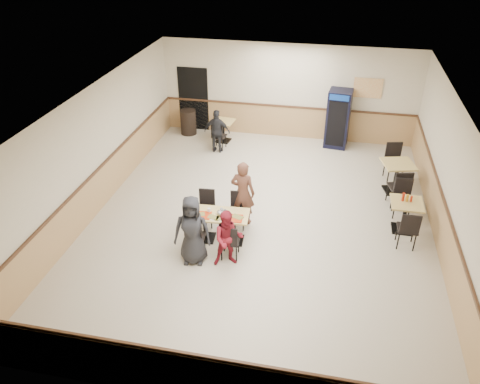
% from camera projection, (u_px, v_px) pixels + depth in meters
% --- Properties ---
extents(ground, '(10.00, 10.00, 0.00)m').
position_uv_depth(ground, '(261.00, 220.00, 11.23)').
color(ground, beige).
rests_on(ground, ground).
extents(room_shell, '(10.00, 10.00, 10.00)m').
position_uv_depth(room_shell, '(341.00, 158.00, 12.76)').
color(room_shell, silver).
rests_on(room_shell, ground).
extents(main_table, '(1.34, 0.74, 0.70)m').
position_uv_depth(main_table, '(219.00, 223.00, 10.32)').
color(main_table, black).
rests_on(main_table, ground).
extents(main_chairs, '(1.25, 1.60, 0.88)m').
position_uv_depth(main_chairs, '(217.00, 223.00, 10.34)').
color(main_chairs, black).
rests_on(main_chairs, ground).
extents(diner_woman_left, '(0.82, 0.59, 1.55)m').
position_uv_depth(diner_woman_left, '(192.00, 230.00, 9.54)').
color(diner_woman_left, black).
rests_on(diner_woman_left, ground).
extents(diner_woman_right, '(0.74, 0.65, 1.28)m').
position_uv_depth(diner_woman_right, '(228.00, 239.00, 9.53)').
color(diner_woman_right, maroon).
rests_on(diner_woman_right, ground).
extents(diner_man_opposite, '(0.62, 0.44, 1.59)m').
position_uv_depth(diner_man_opposite, '(243.00, 193.00, 10.77)').
color(diner_man_opposite, brown).
rests_on(diner_man_opposite, ground).
extents(lone_diner, '(0.79, 0.34, 1.34)m').
position_uv_depth(lone_diner, '(217.00, 131.00, 14.07)').
color(lone_diner, black).
rests_on(lone_diner, ground).
extents(tabletop_clutter, '(1.14, 0.40, 0.12)m').
position_uv_depth(tabletop_clutter, '(217.00, 215.00, 10.12)').
color(tabletop_clutter, '#BC2E0C').
rests_on(tabletop_clutter, main_table).
extents(side_table_near, '(0.70, 0.70, 0.75)m').
position_uv_depth(side_table_near, '(405.00, 212.00, 10.63)').
color(side_table_near, black).
rests_on(side_table_near, ground).
extents(side_table_near_chair_south, '(0.44, 0.44, 0.96)m').
position_uv_depth(side_table_near_chair_south, '(408.00, 228.00, 10.13)').
color(side_table_near_chair_south, black).
rests_on(side_table_near_chair_south, ground).
extents(side_table_near_chair_north, '(0.44, 0.44, 0.96)m').
position_uv_depth(side_table_near_chair_north, '(403.00, 199.00, 11.15)').
color(side_table_near_chair_north, black).
rests_on(side_table_near_chair_north, ground).
extents(side_table_far, '(0.93, 0.93, 0.82)m').
position_uv_depth(side_table_far, '(397.00, 173.00, 12.11)').
color(side_table_far, black).
rests_on(side_table_far, ground).
extents(side_table_far_chair_south, '(0.59, 0.59, 1.04)m').
position_uv_depth(side_table_far_chair_south, '(399.00, 186.00, 11.57)').
color(side_table_far_chair_south, black).
rests_on(side_table_far_chair_south, ground).
extents(side_table_far_chair_north, '(0.59, 0.59, 1.04)m').
position_uv_depth(side_table_far_chair_north, '(395.00, 162.00, 12.68)').
color(side_table_far_chair_north, black).
rests_on(side_table_far_chair_north, ground).
extents(condiment_caddy, '(0.23, 0.06, 0.20)m').
position_uv_depth(condiment_caddy, '(406.00, 198.00, 10.50)').
color(condiment_caddy, '#A4200B').
rests_on(condiment_caddy, side_table_near).
extents(back_table, '(0.72, 0.72, 0.69)m').
position_uv_depth(back_table, '(223.00, 128.00, 14.84)').
color(back_table, black).
rests_on(back_table, ground).
extents(back_table_chair_lone, '(0.45, 0.45, 0.88)m').
position_uv_depth(back_table_chair_lone, '(219.00, 135.00, 14.39)').
color(back_table_chair_lone, black).
rests_on(back_table_chair_lone, ground).
extents(pepsi_cooler, '(0.75, 0.76, 1.80)m').
position_uv_depth(pepsi_cooler, '(338.00, 119.00, 14.33)').
color(pepsi_cooler, black).
rests_on(pepsi_cooler, ground).
extents(trash_bin, '(0.52, 0.52, 0.82)m').
position_uv_depth(trash_bin, '(188.00, 122.00, 15.38)').
color(trash_bin, black).
rests_on(trash_bin, ground).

